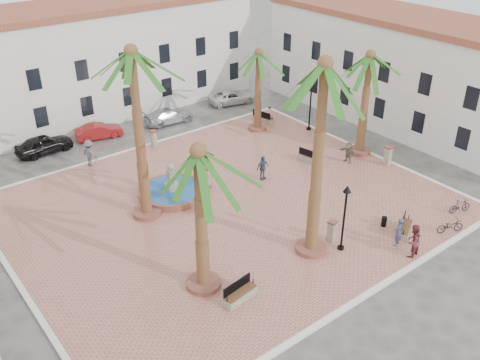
{
  "coord_description": "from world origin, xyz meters",
  "views": [
    {
      "loc": [
        -17.12,
        -23.24,
        18.02
      ],
      "look_at": [
        1.0,
        0.0,
        1.6
      ],
      "focal_mm": 40.0,
      "sensor_mm": 36.0,
      "label": 1
    }
  ],
  "objects": [
    {
      "name": "palm_ne",
      "position": [
        9.12,
        8.06,
        5.8
      ],
      "size": [
        5.02,
        5.02,
        6.8
      ],
      "color": "brown",
      "rests_on": "plaza"
    },
    {
      "name": "fountain",
      "position": [
        -2.11,
        3.22,
        0.46
      ],
      "size": [
        4.42,
        4.42,
        2.28
      ],
      "color": "brown",
      "rests_on": "plaza"
    },
    {
      "name": "bench_ne",
      "position": [
        10.45,
        8.94,
        0.44
      ],
      "size": [
        1.03,
        2.04,
        1.03
      ],
      "rotation": [
        0.0,
        0.0,
        1.8
      ],
      "color": "gray",
      "rests_on": "plaza"
    },
    {
      "name": "bollard_n",
      "position": [
        0.67,
        10.4,
        0.83
      ],
      "size": [
        0.53,
        0.53,
        1.32
      ],
      "rotation": [
        0.0,
        0.0,
        0.14
      ],
      "color": "gray",
      "rests_on": "plaza"
    },
    {
      "name": "kerb_n",
      "position": [
        0.0,
        11.0,
        0.08
      ],
      "size": [
        26.3,
        0.3,
        0.16
      ],
      "primitive_type": "cube",
      "color": "silver",
      "rests_on": "ground"
    },
    {
      "name": "bollard_e",
      "position": [
        12.4,
        -2.68,
        0.9
      ],
      "size": [
        0.54,
        0.54,
        1.45
      ],
      "rotation": [
        0.0,
        0.0,
        0.05
      ],
      "color": "gray",
      "rests_on": "plaza"
    },
    {
      "name": "palm_sw",
      "position": [
        -5.61,
        -5.49,
        6.81
      ],
      "size": [
        5.76,
        5.76,
        7.98
      ],
      "color": "brown",
      "rests_on": "plaza"
    },
    {
      "name": "palm_s",
      "position": [
        0.79,
        -6.68,
        9.7
      ],
      "size": [
        5.71,
        5.71,
        11.0
      ],
      "color": "brown",
      "rests_on": "plaza"
    },
    {
      "name": "car_white",
      "position": [
        11.29,
        14.41,
        0.61
      ],
      "size": [
        4.75,
        2.98,
        1.22
      ],
      "primitive_type": "imported",
      "rotation": [
        0.0,
        0.0,
        1.34
      ],
      "color": "beige",
      "rests_on": "ground"
    },
    {
      "name": "ground",
      "position": [
        0.0,
        0.0,
        0.0
      ],
      "size": [
        120.0,
        120.0,
        0.0
      ],
      "primitive_type": "plane",
      "color": "#56544F",
      "rests_on": "ground"
    },
    {
      "name": "kerb_s",
      "position": [
        0.0,
        -11.0,
        0.08
      ],
      "size": [
        26.3,
        0.3,
        0.16
      ],
      "primitive_type": "cube",
      "color": "silver",
      "rests_on": "ground"
    },
    {
      "name": "kerb_w",
      "position": [
        -13.0,
        0.0,
        0.08
      ],
      "size": [
        0.3,
        22.3,
        0.16
      ],
      "primitive_type": "cube",
      "color": "silver",
      "rests_on": "ground"
    },
    {
      "name": "building_east",
      "position": [
        19.99,
        2.0,
        4.52
      ],
      "size": [
        7.4,
        26.4,
        9.0
      ],
      "rotation": [
        0.0,
        0.0,
        1.57
      ],
      "color": "silver",
      "rests_on": "ground"
    },
    {
      "name": "car_black",
      "position": [
        -6.32,
        14.76,
        0.72
      ],
      "size": [
        4.33,
        1.97,
        1.44
      ],
      "primitive_type": "imported",
      "rotation": [
        0.0,
        0.0,
        1.63
      ],
      "color": "black",
      "rests_on": "ground"
    },
    {
      "name": "plaza",
      "position": [
        0.0,
        0.0,
        0.07
      ],
      "size": [
        26.0,
        22.0,
        0.15
      ],
      "primitive_type": "cube",
      "color": "#B46E5D",
      "rests_on": "ground"
    },
    {
      "name": "lamppost_s",
      "position": [
        2.18,
        -7.63,
        2.91
      ],
      "size": [
        0.44,
        0.44,
        4.07
      ],
      "color": "black",
      "rests_on": "plaza"
    },
    {
      "name": "bicycle_b",
      "position": [
        10.77,
        -9.54,
        0.61
      ],
      "size": [
        1.58,
        0.92,
        0.91
      ],
      "primitive_type": "imported",
      "rotation": [
        0.0,
        0.0,
        1.23
      ],
      "color": "black",
      "rests_on": "plaza"
    },
    {
      "name": "pedestrian_fountain_b",
      "position": [
        3.93,
        1.24,
        1.02
      ],
      "size": [
        1.05,
        0.49,
        1.74
      ],
      "primitive_type": "imported",
      "rotation": [
        0.0,
        0.0,
        0.07
      ],
      "color": "#3A4261",
      "rests_on": "plaza"
    },
    {
      "name": "cyclist_b",
      "position": [
        4.74,
        -10.4,
        1.13
      ],
      "size": [
        1.0,
        0.81,
        1.95
      ],
      "primitive_type": "imported",
      "rotation": [
        0.0,
        0.0,
        3.22
      ],
      "color": "maroon",
      "rests_on": "plaza"
    },
    {
      "name": "bench_s",
      "position": [
        -4.79,
        -7.44,
        0.44
      ],
      "size": [
        1.99,
        0.85,
        1.02
      ],
      "rotation": [
        0.0,
        0.0,
        0.14
      ],
      "color": "gray",
      "rests_on": "plaza"
    },
    {
      "name": "car_silver",
      "position": [
        4.18,
        14.02,
        0.63
      ],
      "size": [
        4.43,
        2.0,
        1.26
      ],
      "primitive_type": "imported",
      "rotation": [
        0.0,
        0.0,
        1.51
      ],
      "color": "#A9ABB2",
      "rests_on": "ground"
    },
    {
      "name": "pedestrian_east",
      "position": [
        10.5,
        -0.62,
        0.93
      ],
      "size": [
        0.62,
        1.49,
        1.56
      ],
      "primitive_type": "imported",
      "rotation": [
        0.0,
        0.0,
        -1.46
      ],
      "color": "#655C4D",
      "rests_on": "plaza"
    },
    {
      "name": "bench_se",
      "position": [
        6.3,
        -8.84,
        0.42
      ],
      "size": [
        1.89,
        1.33,
        0.97
      ],
      "rotation": [
        0.0,
        0.0,
        0.47
      ],
      "color": "gray",
      "rests_on": "plaza"
    },
    {
      "name": "car_red",
      "position": [
        -1.88,
        14.72,
        0.61
      ],
      "size": [
        3.91,
        2.01,
        1.23
      ],
      "primitive_type": "imported",
      "rotation": [
        0.0,
        0.0,
        1.37
      ],
      "color": "maroon",
      "rests_on": "ground"
    },
    {
      "name": "cyclist_a",
      "position": [
        4.94,
        -9.3,
        1.03
      ],
      "size": [
        0.74,
        0.6,
        1.76
      ],
      "primitive_type": "imported",
      "rotation": [
        0.0,
        0.0,
        3.45
      ],
      "color": "#373E56",
      "rests_on": "plaza"
    },
    {
      "name": "building_north",
      "position": [
        -0.0,
        19.99,
        4.77
      ],
      "size": [
        30.4,
        7.4,
        9.5
      ],
      "color": "silver",
      "rests_on": "ground"
    },
    {
      "name": "pedestrian_north",
      "position": [
        -4.54,
        10.4,
        1.13
      ],
      "size": [
        1.07,
        1.42,
        1.95
      ],
      "primitive_type": "imported",
      "rotation": [
        0.0,
        0.0,
        1.88
      ],
      "color": "#515056",
      "rests_on": "plaza"
    },
    {
      "name": "bench_e",
      "position": [
        8.38,
        1.07,
        0.43
      ],
      "size": [
        0.9,
        1.96,
        1.0
      ],
      "rotation": [
        0.0,
        0.0,
        1.75
      ],
      "color": "gray",
      "rests_on": "plaza"
    },
    {
      "name": "bicycle_a",
      "position": [
        8.4,
        -10.4,
        0.58
      ],
      "size": [
        1.72,
        1.22,
        0.86
      ],
      "primitive_type": "imported",
      "rotation": [
        0.0,
        0.0,
        1.12
      ],
      "color": "black",
      "rests_on": "plaza"
    },
    {
      "name": "palm_nw",
      "position": [
        -4.59,
        2.15,
        9.29
      ],
      "size": [
        5.7,
        5.7,
        10.56
      ],
      "color": "brown",
      "rests_on": "plaza"
    },
    {
      "name": "pedestrian_fountain_a",
      "position": [
        0.36,
        2.7,
        1.02
      ],
      "size": [
        0.98,
        0.79,
        1.74
      ],
      "primitive_type": "imported",
      "rotation": [
        0.0,
        0.0,
        0.31
      ],
      "color": "#93785C",
      "rests_on": "plaza"
    },
    {
      "name": "bollard_se",
      "position": [
        2.34,
        -6.73,
        0.82
      ],
      "size": [
        0.57,
        0.57,
        1.3
      ],
      "rotation": [
        0.0,
        0.0,
        0.25
      ],
      "color": "gray",
      "rests_on": "plaza"
    },
    {
      "name": "lamppost_e",
      "position": [
        12.4,
        5.36,
        3.11
      ],
      "size": [
        0.47,
        0.47,
        4.36
      ],
      "color": "black",
      "rests_on": "plaza"
    },
    {
      "name": "palm_e",
      "position": [
        12.4,
        -0.08,
        6.76
      ],
      "size": [
        5.51,
        5.51,
        7.88
      ],
      "color": "brown",
      "rests_on": "plaza"
    },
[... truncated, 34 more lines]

